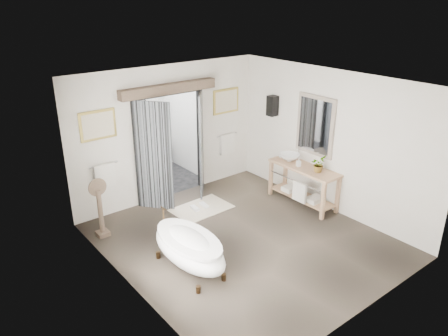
{
  "coord_description": "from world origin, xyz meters",
  "views": [
    {
      "loc": [
        -4.62,
        -5.21,
        4.28
      ],
      "look_at": [
        0.0,
        0.6,
        1.25
      ],
      "focal_mm": 35.0,
      "sensor_mm": 36.0,
      "label": 1
    }
  ],
  "objects_px": {
    "clawfoot_tub": "(189,248)",
    "rug": "(202,208)",
    "basin": "(290,158)",
    "vanity": "(303,182)"
  },
  "relations": [
    {
      "from": "vanity",
      "to": "basin",
      "type": "relative_size",
      "value": 3.51
    },
    {
      "from": "clawfoot_tub",
      "to": "rug",
      "type": "xyz_separation_m",
      "value": [
        1.41,
        1.62,
        -0.39
      ]
    },
    {
      "from": "clawfoot_tub",
      "to": "rug",
      "type": "height_order",
      "value": "clawfoot_tub"
    },
    {
      "from": "vanity",
      "to": "basin",
      "type": "xyz_separation_m",
      "value": [
        0.01,
        0.43,
        0.42
      ]
    },
    {
      "from": "clawfoot_tub",
      "to": "basin",
      "type": "distance_m",
      "value": 3.42
    },
    {
      "from": "clawfoot_tub",
      "to": "vanity",
      "type": "relative_size",
      "value": 1.05
    },
    {
      "from": "vanity",
      "to": "rug",
      "type": "relative_size",
      "value": 1.33
    },
    {
      "from": "basin",
      "to": "vanity",
      "type": "bearing_deg",
      "value": -82.37
    },
    {
      "from": "vanity",
      "to": "basin",
      "type": "bearing_deg",
      "value": 88.05
    },
    {
      "from": "vanity",
      "to": "basin",
      "type": "distance_m",
      "value": 0.61
    }
  ]
}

